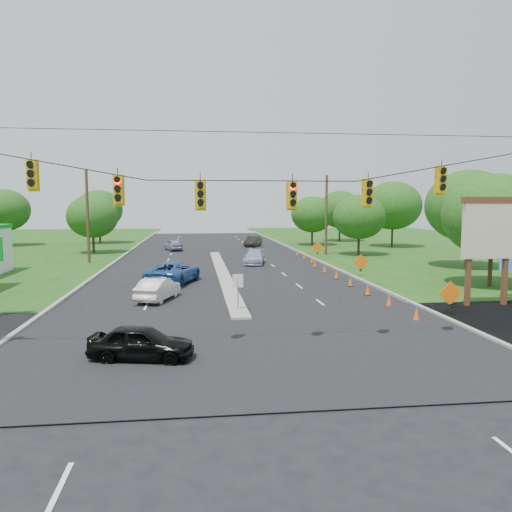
{
  "coord_description": "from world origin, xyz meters",
  "views": [
    {
      "loc": [
        -2.22,
        -19.91,
        5.7
      ],
      "look_at": [
        1.2,
        7.95,
        2.8
      ],
      "focal_mm": 35.0,
      "sensor_mm": 36.0,
      "label": 1
    }
  ],
  "objects": [
    {
      "name": "cone_3",
      "position": [
        8.54,
        13.5,
        0.35
      ],
      "size": [
        0.32,
        0.32,
        0.7
      ],
      "primitive_type": "cone",
      "color": "#DF581A",
      "rests_on": "ground"
    },
    {
      "name": "tree_6",
      "position": [
        -16.0,
        55.0,
        4.96
      ],
      "size": [
        6.72,
        6.72,
        7.84
      ],
      "color": "black",
      "rests_on": "ground"
    },
    {
      "name": "black_sedan",
      "position": [
        -4.21,
        -1.68,
        0.65
      ],
      "size": [
        4.07,
        2.28,
        1.31
      ],
      "primitive_type": "imported",
      "rotation": [
        0.0,
        0.0,
        1.37
      ],
      "color": "black",
      "rests_on": "ground"
    },
    {
      "name": "median_sign",
      "position": [
        0.0,
        6.0,
        1.46
      ],
      "size": [
        0.55,
        0.06,
        2.05
      ],
      "color": "gray",
      "rests_on": "ground"
    },
    {
      "name": "tree_7",
      "position": [
        18.0,
        12.0,
        4.96
      ],
      "size": [
        6.72,
        6.72,
        7.84
      ],
      "color": "black",
      "rests_on": "ground"
    },
    {
      "name": "cone_1",
      "position": [
        8.54,
        6.5,
        0.35
      ],
      "size": [
        0.32,
        0.32,
        0.7
      ],
      "primitive_type": "cone",
      "color": "#DF581A",
      "rests_on": "ground"
    },
    {
      "name": "cone_9",
      "position": [
        9.14,
        34.5,
        0.35
      ],
      "size": [
        0.32,
        0.32,
        0.7
      ],
      "primitive_type": "cone",
      "color": "#DF581A",
      "rests_on": "ground"
    },
    {
      "name": "work_sign_0",
      "position": [
        10.8,
        4.0,
        1.09
      ],
      "size": [
        1.27,
        0.58,
        1.37
      ],
      "color": "black",
      "rests_on": "ground"
    },
    {
      "name": "blue_pickup",
      "position": [
        -3.81,
        16.5,
        0.81
      ],
      "size": [
        4.33,
        6.35,
        1.62
      ],
      "primitive_type": "imported",
      "rotation": [
        0.0,
        0.0,
        2.83
      ],
      "color": "#244D92",
      "rests_on": "ground"
    },
    {
      "name": "ground",
      "position": [
        0.0,
        0.0,
        0.0
      ],
      "size": [
        160.0,
        160.0,
        0.0
      ],
      "primitive_type": "plane",
      "color": "black",
      "rests_on": "ground"
    },
    {
      "name": "white_sedan",
      "position": [
        -4.47,
        10.04,
        0.68
      ],
      "size": [
        2.6,
        4.34,
        1.35
      ],
      "primitive_type": "imported",
      "rotation": [
        0.0,
        0.0,
        2.83
      ],
      "color": "silver",
      "rests_on": "ground"
    },
    {
      "name": "tree_5",
      "position": [
        -14.0,
        40.0,
        4.34
      ],
      "size": [
        5.88,
        5.88,
        6.86
      ],
      "color": "black",
      "rests_on": "ground"
    },
    {
      "name": "tree_11",
      "position": [
        20.0,
        55.0,
        4.96
      ],
      "size": [
        6.72,
        6.72,
        7.84
      ],
      "color": "black",
      "rests_on": "ground"
    },
    {
      "name": "cone_8",
      "position": [
        9.14,
        31.0,
        0.35
      ],
      "size": [
        0.32,
        0.32,
        0.7
      ],
      "primitive_type": "cone",
      "color": "#DF581A",
      "rests_on": "ground"
    },
    {
      "name": "work_sign_2",
      "position": [
        10.8,
        32.0,
        1.09
      ],
      "size": [
        1.27,
        0.58,
        1.37
      ],
      "color": "black",
      "rests_on": "ground"
    },
    {
      "name": "dark_car_receding",
      "position": [
        5.67,
        47.63,
        0.71
      ],
      "size": [
        3.02,
        4.53,
        1.41
      ],
      "primitive_type": "imported",
      "rotation": [
        0.0,
        0.0,
        -0.39
      ],
      "color": "black",
      "rests_on": "ground"
    },
    {
      "name": "cone_7",
      "position": [
        9.14,
        27.5,
        0.35
      ],
      "size": [
        0.32,
        0.32,
        0.7
      ],
      "primitive_type": "cone",
      "color": "#DF581A",
      "rests_on": "ground"
    },
    {
      "name": "median",
      "position": [
        0.0,
        21.0,
        0.0
      ],
      "size": [
        1.0,
        34.0,
        0.18
      ],
      "primitive_type": "cube",
      "color": "gray",
      "rests_on": "ground"
    },
    {
      "name": "curb_right",
      "position": [
        10.1,
        30.0,
        0.0
      ],
      "size": [
        0.25,
        110.0,
        0.16
      ],
      "primitive_type": "cube",
      "color": "gray",
      "rests_on": "ground"
    },
    {
      "name": "tree_8",
      "position": [
        22.0,
        22.0,
        5.58
      ],
      "size": [
        7.56,
        7.56,
        8.82
      ],
      "color": "black",
      "rests_on": "ground"
    },
    {
      "name": "utility_pole_far_left",
      "position": [
        -12.5,
        30.0,
        4.5
      ],
      "size": [
        0.28,
        0.28,
        9.0
      ],
      "primitive_type": "cylinder",
      "color": "#422D1C",
      "rests_on": "ground"
    },
    {
      "name": "utility_pole_far_right",
      "position": [
        12.5,
        35.0,
        4.5
      ],
      "size": [
        0.28,
        0.28,
        9.0
      ],
      "primitive_type": "cylinder",
      "color": "#422D1C",
      "rests_on": "ground"
    },
    {
      "name": "pylon_sign",
      "position": [
        14.31,
        6.2,
        4.0
      ],
      "size": [
        5.9,
        2.3,
        6.12
      ],
      "color": "#59331E",
      "rests_on": "ground"
    },
    {
      "name": "tree_9",
      "position": [
        16.0,
        34.0,
        4.34
      ],
      "size": [
        5.88,
        5.88,
        6.86
      ],
      "color": "black",
      "rests_on": "ground"
    },
    {
      "name": "cone_6",
      "position": [
        8.54,
        24.0,
        0.35
      ],
      "size": [
        0.32,
        0.32,
        0.7
      ],
      "primitive_type": "cone",
      "color": "#DF581A",
      "rests_on": "ground"
    },
    {
      "name": "tree_12",
      "position": [
        14.0,
        48.0,
        4.34
      ],
      "size": [
        5.88,
        5.88,
        6.86
      ],
      "color": "black",
      "rests_on": "ground"
    },
    {
      "name": "tree_4",
      "position": [
        -28.0,
        52.0,
        4.96
      ],
      "size": [
        6.72,
        6.72,
        7.84
      ],
      "color": "black",
      "rests_on": "ground"
    },
    {
      "name": "cone_0",
      "position": [
        8.54,
        3.0,
        0.35
      ],
      "size": [
        0.32,
        0.32,
        0.7
      ],
      "primitive_type": "cone",
      "color": "#DF581A",
      "rests_on": "ground"
    },
    {
      "name": "signal_span",
      "position": [
        -0.05,
        -1.0,
        4.97
      ],
      "size": [
        25.6,
        0.32,
        9.0
      ],
      "color": "#422D1C",
      "rests_on": "ground"
    },
    {
      "name": "cone_5",
      "position": [
        8.54,
        20.5,
        0.35
      ],
      "size": [
        0.32,
        0.32,
        0.7
      ],
      "primitive_type": "cone",
      "color": "#DF581A",
      "rests_on": "ground"
    },
    {
      "name": "silver_car_oncoming",
      "position": [
        -4.88,
        42.84,
        0.69
      ],
      "size": [
        2.72,
        4.36,
        1.38
      ],
      "primitive_type": "imported",
      "rotation": [
        0.0,
        0.0,
        3.43
      ],
      "color": "#8E93AB",
      "rests_on": "ground"
    },
    {
      "name": "curb_left",
      "position": [
        -10.1,
        30.0,
        0.0
      ],
      "size": [
        0.25,
        110.0,
        0.16
      ],
      "primitive_type": "cube",
      "color": "gray",
      "rests_on": "ground"
    },
    {
      "name": "tree_10",
      "position": [
        24.0,
        44.0,
        5.58
      ],
      "size": [
        7.56,
        7.56,
        8.82
      ],
      "color": "black",
      "rests_on": "ground"
    },
    {
      "name": "work_sign_1",
      "position": [
        10.8,
        18.0,
        1.09
      ],
      "size": [
        1.27,
        0.58,
        1.37
      ],
      "color": "black",
      "rests_on": "ground"
    },
    {
      "name": "cone_4",
      "position": [
        8.54,
        17.0,
        0.35
      ],
      "size": [
        0.32,
        0.32,
        0.7
      ],
      "primitive_type": "cone",
      "color": "#DF581A",
      "rests_on": "ground"
    },
    {
      "name": "silver_car_far",
      "position": [
        3.43,
        27.47,
        0.66
      ],
      "size": [
        2.72,
        4.82,
        1.32
      ],
      "primitive_type": "imported",
      "rotation": [
        0.0,
        0.0,
        -0.2
      ],
      "color": "#A1ACC5",
      "rests_on": "ground"
    },
    {
      "name": "cross_street",
      "position": [
        0.0,
        0.0,
        0.0
      ],
      "size": [
        160.0,
        14.0,
        0.02
      ],
      "primitive_type": "cube",
      "color": "black",
      "rests_on": "ground"
    },
    {
      "name": "cone_2",
      "position": [
        8.54,
        10.0,
        0.35
      ],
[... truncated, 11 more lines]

